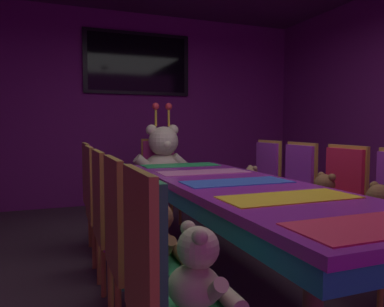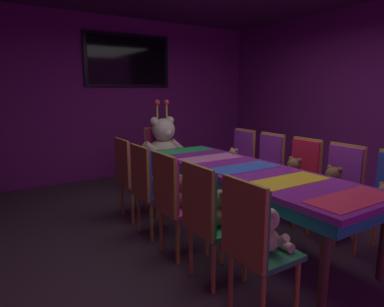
% 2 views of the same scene
% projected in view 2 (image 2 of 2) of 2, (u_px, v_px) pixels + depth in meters
% --- Properties ---
extents(ground_plane, '(7.90, 7.90, 0.00)m').
position_uv_depth(ground_plane, '(242.00, 234.00, 3.65)').
color(ground_plane, '#3F2D38').
extents(wall_back, '(5.20, 0.12, 2.80)m').
position_uv_depth(wall_back, '(127.00, 98.00, 6.04)').
color(wall_back, '#721E72').
rests_on(wall_back, ground_plane).
extents(banquet_table, '(0.90, 2.87, 0.75)m').
position_uv_depth(banquet_table, '(244.00, 176.00, 3.53)').
color(banquet_table, purple).
rests_on(banquet_table, ground_plane).
extents(chair_left_0, '(0.42, 0.41, 0.98)m').
position_uv_depth(chair_left_0, '(252.00, 236.00, 2.20)').
color(chair_left_0, '#268C4C').
rests_on(chair_left_0, ground_plane).
extents(teddy_left_0, '(0.26, 0.34, 0.32)m').
position_uv_depth(teddy_left_0, '(268.00, 232.00, 2.28)').
color(teddy_left_0, beige).
rests_on(teddy_left_0, chair_left_0).
extents(chair_left_1, '(0.42, 0.41, 0.98)m').
position_uv_depth(chair_left_1, '(206.00, 212.00, 2.63)').
color(chair_left_1, '#268C4C').
rests_on(chair_left_1, ground_plane).
extents(teddy_left_1, '(0.25, 0.33, 0.31)m').
position_uv_depth(teddy_left_1, '(220.00, 210.00, 2.71)').
color(teddy_left_1, olive).
rests_on(teddy_left_1, chair_left_1).
extents(chair_left_2, '(0.42, 0.41, 0.98)m').
position_uv_depth(chair_left_2, '(172.00, 195.00, 3.07)').
color(chair_left_2, '#CC338C').
rests_on(chair_left_2, ground_plane).
extents(teddy_left_2, '(0.25, 0.32, 0.30)m').
position_uv_depth(teddy_left_2, '(185.00, 193.00, 3.15)').
color(teddy_left_2, brown).
rests_on(teddy_left_2, chair_left_2).
extents(chair_left_3, '(0.42, 0.41, 0.98)m').
position_uv_depth(chair_left_3, '(147.00, 182.00, 3.51)').
color(chair_left_3, '#2D47B2').
rests_on(chair_left_3, ground_plane).
extents(teddy_left_3, '(0.25, 0.32, 0.30)m').
position_uv_depth(teddy_left_3, '(159.00, 181.00, 3.59)').
color(teddy_left_3, brown).
rests_on(teddy_left_3, chair_left_3).
extents(chair_left_4, '(0.42, 0.41, 0.98)m').
position_uv_depth(chair_left_4, '(129.00, 171.00, 3.99)').
color(chair_left_4, '#CC338C').
rests_on(chair_left_4, ground_plane).
extents(teddy_left_4, '(0.25, 0.32, 0.30)m').
position_uv_depth(teddy_left_4, '(140.00, 170.00, 4.07)').
color(teddy_left_4, beige).
rests_on(teddy_left_4, chair_left_4).
extents(chair_right_1, '(0.42, 0.41, 0.98)m').
position_uv_depth(chair_right_1, '(341.00, 181.00, 3.54)').
color(chair_right_1, purple).
rests_on(chair_right_1, ground_plane).
extents(teddy_right_1, '(0.26, 0.33, 0.32)m').
position_uv_depth(teddy_right_1, '(332.00, 183.00, 3.46)').
color(teddy_right_1, brown).
rests_on(teddy_right_1, chair_right_1).
extents(chair_right_2, '(0.42, 0.41, 0.98)m').
position_uv_depth(chair_right_2, '(302.00, 171.00, 3.98)').
color(chair_right_2, red).
rests_on(chair_right_2, ground_plane).
extents(teddy_right_2, '(0.26, 0.34, 0.32)m').
position_uv_depth(teddy_right_2, '(293.00, 173.00, 3.90)').
color(teddy_right_2, brown).
rests_on(teddy_right_2, chair_right_2).
extents(chair_right_3, '(0.42, 0.41, 0.98)m').
position_uv_depth(chair_right_3, '(267.00, 163.00, 4.44)').
color(chair_right_3, purple).
rests_on(chair_right_3, ground_plane).
extents(chair_right_4, '(0.42, 0.41, 0.98)m').
position_uv_depth(chair_right_4, '(240.00, 156.00, 4.89)').
color(chair_right_4, purple).
rests_on(chair_right_4, ground_plane).
extents(teddy_right_4, '(0.22, 0.28, 0.27)m').
position_uv_depth(teddy_right_4, '(233.00, 159.00, 4.82)').
color(teddy_right_4, tan).
rests_on(teddy_right_4, chair_right_4).
extents(throne_chair, '(0.41, 0.42, 0.98)m').
position_uv_depth(throne_chair, '(159.00, 152.00, 5.18)').
color(throne_chair, '#CC338C').
rests_on(throne_chair, ground_plane).
extents(king_teddy_bear, '(0.74, 0.57, 0.95)m').
position_uv_depth(king_teddy_bear, '(164.00, 143.00, 5.01)').
color(king_teddy_bear, beige).
rests_on(king_teddy_bear, throne_chair).
extents(wall_tv, '(1.55, 0.06, 0.90)m').
position_uv_depth(wall_tv, '(128.00, 61.00, 5.85)').
color(wall_tv, black).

